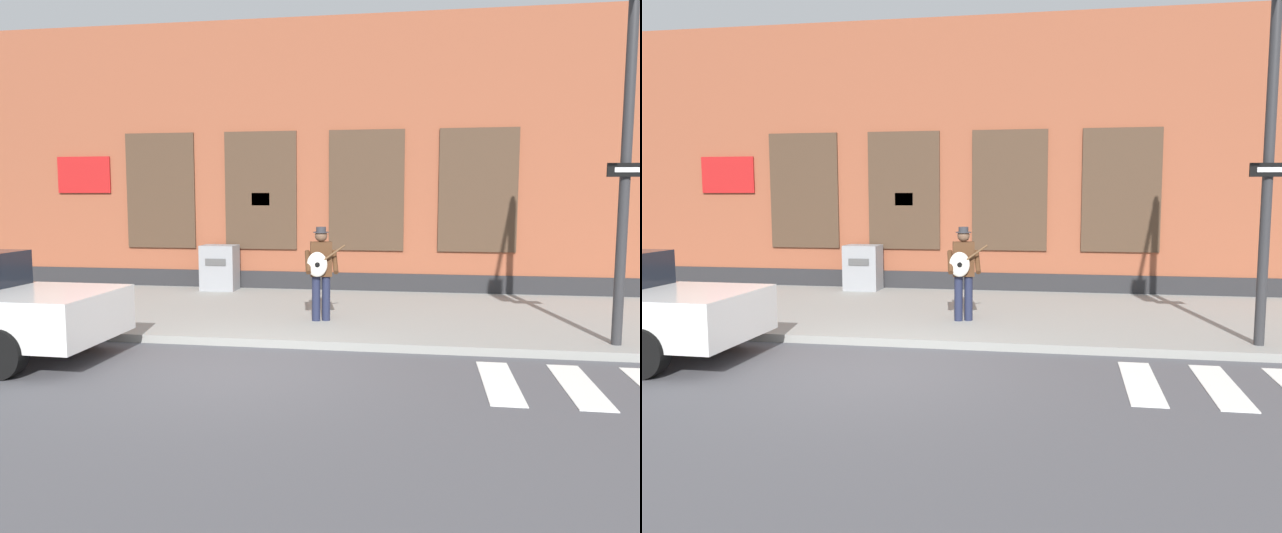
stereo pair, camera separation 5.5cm
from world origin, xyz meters
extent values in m
plane|color=#4C4C51|center=(0.00, 0.00, 0.00)|extent=(160.00, 160.00, 0.00)
cube|color=gray|center=(0.00, 4.06, 0.07)|extent=(28.00, 5.35, 0.13)
cube|color=brown|center=(0.00, 8.73, 3.23)|extent=(28.00, 4.00, 6.47)
cube|color=#28282B|center=(0.00, 6.71, 0.28)|extent=(28.00, 0.04, 0.55)
cube|color=#473323|center=(-3.79, 6.70, 2.49)|extent=(1.75, 0.06, 2.79)
cube|color=black|center=(-3.79, 6.69, 2.49)|extent=(1.63, 0.03, 2.67)
cube|color=#473323|center=(-1.26, 6.70, 2.49)|extent=(1.75, 0.06, 2.79)
cube|color=black|center=(-1.26, 6.69, 2.49)|extent=(1.63, 0.03, 2.67)
cube|color=#473323|center=(1.26, 6.70, 2.49)|extent=(1.75, 0.06, 2.79)
cube|color=black|center=(1.26, 6.69, 2.49)|extent=(1.63, 0.03, 2.67)
cube|color=#473323|center=(3.79, 6.70, 2.49)|extent=(1.75, 0.06, 2.79)
cube|color=black|center=(3.79, 6.69, 2.49)|extent=(1.63, 0.03, 2.67)
cube|color=red|center=(-5.81, 6.69, 2.89)|extent=(1.40, 0.04, 0.90)
cube|color=yellow|center=(-1.26, 6.68, 2.29)|extent=(0.44, 0.02, 0.30)
cube|color=silver|center=(3.56, 0.08, 0.01)|extent=(0.42, 1.90, 0.01)
cube|color=silver|center=(4.52, 0.08, 0.01)|extent=(0.42, 1.90, 0.01)
cube|color=silver|center=(-1.84, 0.66, 0.74)|extent=(0.06, 0.24, 0.12)
cube|color=silver|center=(-1.86, -0.48, 0.74)|extent=(0.06, 0.24, 0.12)
cylinder|color=black|center=(-2.76, 0.98, 0.33)|extent=(0.66, 0.25, 0.66)
cylinder|color=black|center=(-2.79, -0.76, 0.33)|extent=(0.66, 0.25, 0.66)
cylinder|color=#1E233D|center=(0.88, 3.04, 0.53)|extent=(0.15, 0.15, 0.80)
cylinder|color=#1E233D|center=(0.71, 2.98, 0.53)|extent=(0.15, 0.15, 0.80)
cube|color=#4C2D19|center=(0.79, 3.02, 1.24)|extent=(0.42, 0.30, 0.61)
sphere|color=brown|center=(0.79, 3.02, 1.66)|extent=(0.22, 0.22, 0.22)
cylinder|color=#333338|center=(0.79, 3.02, 1.72)|extent=(0.27, 0.28, 0.02)
cylinder|color=#333338|center=(0.79, 3.02, 1.77)|extent=(0.18, 0.18, 0.09)
cylinder|color=#4C2D19|center=(1.05, 2.98, 1.20)|extent=(0.20, 0.52, 0.39)
cylinder|color=#4C2D19|center=(0.58, 2.87, 1.20)|extent=(0.20, 0.52, 0.39)
ellipsoid|color=silver|center=(0.76, 2.83, 1.16)|extent=(0.38, 0.20, 0.44)
cylinder|color=black|center=(0.77, 2.77, 1.16)|extent=(0.09, 0.03, 0.09)
cylinder|color=brown|center=(1.01, 2.86, 1.34)|extent=(0.47, 0.14, 0.34)
cylinder|color=#2D2D30|center=(5.48, 1.91, 2.79)|extent=(0.15, 0.15, 5.33)
cube|color=black|center=(5.49, 1.80, 2.73)|extent=(0.60, 0.08, 0.20)
cube|color=white|center=(5.49, 1.78, 2.73)|extent=(0.40, 0.04, 0.07)
cube|color=gray|center=(-2.18, 6.28, 0.67)|extent=(0.82, 0.61, 1.07)
cube|color=#4C4C4C|center=(-2.18, 5.97, 0.83)|extent=(0.49, 0.02, 0.16)
camera|label=1|loc=(2.56, -7.88, 2.35)|focal=35.00mm
camera|label=2|loc=(2.61, -7.87, 2.35)|focal=35.00mm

